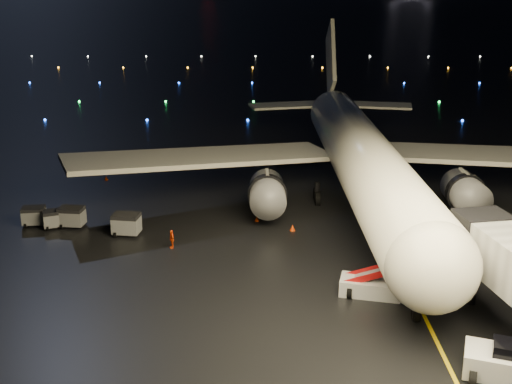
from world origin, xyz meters
TOP-DOWN VIEW (x-y plane):
  - ground at (0.00, 300.00)m, footprint 2000.00×2000.00m
  - lane_centre at (12.00, 15.00)m, footprint 0.25×80.00m
  - airliner at (10.79, 25.54)m, footprint 57.37×54.62m
  - pushback_tug at (14.81, -5.02)m, footprint 5.03×3.69m
  - belt_loader at (9.43, 4.63)m, footprint 7.61×3.58m
  - crew_c at (-5.74, 12.66)m, footprint 0.72×0.99m
  - safety_cone_0 at (4.18, 16.54)m, footprint 0.52×0.52m
  - safety_cone_1 at (3.70, 23.72)m, footprint 0.52×0.52m
  - safety_cone_2 at (1.07, 18.81)m, footprint 0.46×0.46m
  - safety_cone_3 at (-15.36, 31.19)m, footprint 0.55×0.55m
  - taxiway_lights at (0.00, 106.00)m, footprint 164.00×92.00m
  - baggage_cart_0 at (-9.94, 15.45)m, footprint 2.40×1.84m
  - baggage_cart_1 at (-16.63, 17.12)m, footprint 2.20×1.90m
  - baggage_cart_2 at (-15.10, 17.31)m, footprint 2.24×1.68m
  - baggage_cart_3 at (-18.56, 17.66)m, footprint 2.14×1.65m

SIDE VIEW (x-z plane):
  - ground at x=0.00m, z-range 0.00..0.00m
  - lane_centre at x=12.00m, z-range 0.00..0.02m
  - taxiway_lights at x=0.00m, z-range 0.00..0.36m
  - safety_cone_2 at x=1.07m, z-range 0.00..0.45m
  - safety_cone_1 at x=3.70m, z-range 0.00..0.45m
  - safety_cone_3 at x=-15.36m, z-range 0.00..0.48m
  - safety_cone_0 at x=4.18m, z-range 0.00..0.55m
  - crew_c at x=-5.74m, z-range 0.00..1.55m
  - baggage_cart_1 at x=-16.63m, z-range 0.00..1.57m
  - baggage_cart_3 at x=-18.56m, z-range 0.00..1.66m
  - baggage_cart_2 at x=-15.10m, z-range 0.00..1.78m
  - baggage_cart_0 at x=-9.94m, z-range 0.00..1.88m
  - pushback_tug at x=14.81m, z-range 0.00..2.15m
  - belt_loader at x=9.43m, z-range 0.00..3.56m
  - airliner at x=10.79m, z-range 0.00..15.94m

